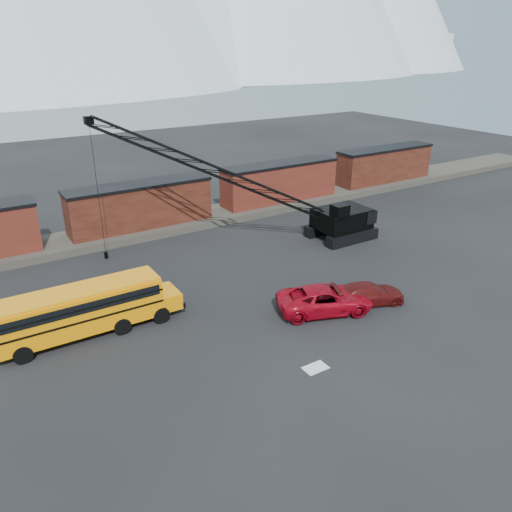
{
  "coord_description": "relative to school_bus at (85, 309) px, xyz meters",
  "views": [
    {
      "loc": [
        -14.78,
        -21.95,
        16.93
      ],
      "look_at": [
        2.47,
        5.43,
        3.0
      ],
      "focal_mm": 35.0,
      "sensor_mm": 36.0,
      "label": 1
    }
  ],
  "objects": [
    {
      "name": "ground",
      "position": [
        9.38,
        -6.45,
        -1.79
      ],
      "size": [
        160.0,
        160.0,
        0.0
      ],
      "primitive_type": "plane",
      "color": "black",
      "rests_on": "ground"
    },
    {
      "name": "gravel_berm",
      "position": [
        9.38,
        15.55,
        -1.44
      ],
      "size": [
        120.0,
        5.0,
        0.7
      ],
      "primitive_type": "cube",
      "color": "#4A463D",
      "rests_on": "ground"
    },
    {
      "name": "boxcar_mid",
      "position": [
        9.38,
        15.55,
        0.97
      ],
      "size": [
        13.7,
        3.1,
        4.17
      ],
      "color": "#582618",
      "rests_on": "gravel_berm"
    },
    {
      "name": "boxcar_east_near",
      "position": [
        25.38,
        15.55,
        0.97
      ],
      "size": [
        13.7,
        3.1,
        4.17
      ],
      "color": "#4A1A15",
      "rests_on": "gravel_berm"
    },
    {
      "name": "boxcar_east_far",
      "position": [
        41.38,
        15.55,
        0.97
      ],
      "size": [
        13.7,
        3.1,
        4.17
      ],
      "color": "#582618",
      "rests_on": "gravel_berm"
    },
    {
      "name": "snow_patch",
      "position": [
        9.88,
        -10.45,
        -1.78
      ],
      "size": [
        1.4,
        0.9,
        0.02
      ],
      "primitive_type": "cube",
      "color": "silver",
      "rests_on": "ground"
    },
    {
      "name": "school_bus",
      "position": [
        0.0,
        0.0,
        0.0
      ],
      "size": [
        11.65,
        2.65,
        3.19
      ],
      "color": "orange",
      "rests_on": "ground"
    },
    {
      "name": "red_pickup",
      "position": [
        14.44,
        -5.67,
        -0.89
      ],
      "size": [
        7.16,
        5.09,
        1.81
      ],
      "primitive_type": "imported",
      "rotation": [
        0.0,
        0.0,
        1.21
      ],
      "color": "#A10718",
      "rests_on": "ground"
    },
    {
      "name": "maroon_suv",
      "position": [
        17.75,
        -6.38,
        -1.05
      ],
      "size": [
        5.54,
        3.77,
        1.49
      ],
      "primitive_type": "imported",
      "rotation": [
        0.0,
        0.0,
        1.21
      ],
      "color": "#500F0E",
      "rests_on": "ground"
    },
    {
      "name": "crawler_crane",
      "position": [
        13.88,
        7.81,
        5.06
      ],
      "size": [
        23.43,
        9.31,
        11.97
      ],
      "color": "black",
      "rests_on": "ground"
    }
  ]
}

